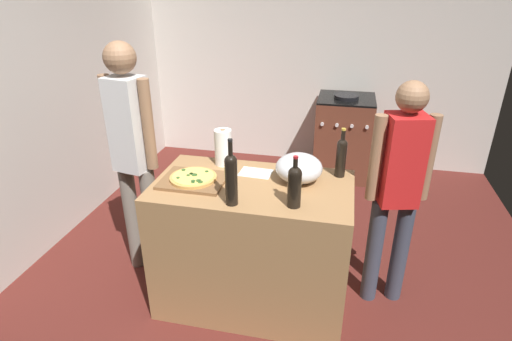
{
  "coord_description": "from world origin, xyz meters",
  "views": [
    {
      "loc": [
        0.48,
        -1.69,
        2.09
      ],
      "look_at": [
        -0.04,
        0.65,
        0.97
      ],
      "focal_mm": 28.91,
      "sensor_mm": 36.0,
      "label": 1
    }
  ],
  "objects_px": {
    "wine_bottle_amber": "(341,156)",
    "stove": "(343,137)",
    "pizza": "(193,177)",
    "mixing_bowl": "(299,168)",
    "paper_towel_roll": "(223,147)",
    "wine_bottle_clear": "(231,177)",
    "person_in_red": "(398,185)",
    "person_in_stripes": "(132,149)",
    "wine_bottle_green": "(295,185)"
  },
  "relations": [
    {
      "from": "pizza",
      "to": "person_in_red",
      "type": "distance_m",
      "value": 1.3
    },
    {
      "from": "mixing_bowl",
      "to": "wine_bottle_clear",
      "type": "xyz_separation_m",
      "value": [
        -0.34,
        -0.37,
        0.08
      ]
    },
    {
      "from": "mixing_bowl",
      "to": "wine_bottle_clear",
      "type": "height_order",
      "value": "wine_bottle_clear"
    },
    {
      "from": "pizza",
      "to": "person_in_stripes",
      "type": "bearing_deg",
      "value": 157.83
    },
    {
      "from": "wine_bottle_clear",
      "to": "stove",
      "type": "distance_m",
      "value": 2.65
    },
    {
      "from": "paper_towel_roll",
      "to": "person_in_red",
      "type": "relative_size",
      "value": 0.16
    },
    {
      "from": "wine_bottle_green",
      "to": "wine_bottle_clear",
      "type": "height_order",
      "value": "wine_bottle_clear"
    },
    {
      "from": "wine_bottle_amber",
      "to": "wine_bottle_green",
      "type": "relative_size",
      "value": 1.06
    },
    {
      "from": "paper_towel_roll",
      "to": "stove",
      "type": "distance_m",
      "value": 2.21
    },
    {
      "from": "pizza",
      "to": "wine_bottle_amber",
      "type": "distance_m",
      "value": 0.95
    },
    {
      "from": "stove",
      "to": "wine_bottle_amber",
      "type": "bearing_deg",
      "value": -90.27
    },
    {
      "from": "paper_towel_roll",
      "to": "wine_bottle_clear",
      "type": "height_order",
      "value": "wine_bottle_clear"
    },
    {
      "from": "pizza",
      "to": "person_in_stripes",
      "type": "height_order",
      "value": "person_in_stripes"
    },
    {
      "from": "wine_bottle_clear",
      "to": "stove",
      "type": "relative_size",
      "value": 0.41
    },
    {
      "from": "paper_towel_roll",
      "to": "wine_bottle_clear",
      "type": "relative_size",
      "value": 0.64
    },
    {
      "from": "mixing_bowl",
      "to": "paper_towel_roll",
      "type": "xyz_separation_m",
      "value": [
        -0.54,
        0.15,
        0.03
      ]
    },
    {
      "from": "paper_towel_roll",
      "to": "stove",
      "type": "xyz_separation_m",
      "value": [
        0.8,
        1.98,
        -0.58
      ]
    },
    {
      "from": "pizza",
      "to": "person_in_red",
      "type": "bearing_deg",
      "value": 11.76
    },
    {
      "from": "wine_bottle_green",
      "to": "wine_bottle_clear",
      "type": "xyz_separation_m",
      "value": [
        -0.35,
        -0.05,
        0.03
      ]
    },
    {
      "from": "pizza",
      "to": "wine_bottle_amber",
      "type": "xyz_separation_m",
      "value": [
        0.9,
        0.29,
        0.11
      ]
    },
    {
      "from": "pizza",
      "to": "mixing_bowl",
      "type": "bearing_deg",
      "value": 13.54
    },
    {
      "from": "wine_bottle_amber",
      "to": "person_in_stripes",
      "type": "bearing_deg",
      "value": -176.98
    },
    {
      "from": "person_in_stripes",
      "to": "wine_bottle_green",
      "type": "bearing_deg",
      "value": -17.74
    },
    {
      "from": "wine_bottle_amber",
      "to": "wine_bottle_clear",
      "type": "height_order",
      "value": "wine_bottle_clear"
    },
    {
      "from": "wine_bottle_green",
      "to": "wine_bottle_clear",
      "type": "bearing_deg",
      "value": -171.84
    },
    {
      "from": "person_in_red",
      "to": "wine_bottle_amber",
      "type": "bearing_deg",
      "value": 176.21
    },
    {
      "from": "pizza",
      "to": "person_in_stripes",
      "type": "distance_m",
      "value": 0.57
    },
    {
      "from": "wine_bottle_clear",
      "to": "stove",
      "type": "bearing_deg",
      "value": 76.55
    },
    {
      "from": "wine_bottle_green",
      "to": "wine_bottle_clear",
      "type": "relative_size",
      "value": 0.78
    },
    {
      "from": "wine_bottle_green",
      "to": "person_in_stripes",
      "type": "xyz_separation_m",
      "value": [
        -1.18,
        0.38,
        -0.04
      ]
    },
    {
      "from": "person_in_stripes",
      "to": "paper_towel_roll",
      "type": "bearing_deg",
      "value": 8.49
    },
    {
      "from": "wine_bottle_green",
      "to": "paper_towel_roll",
      "type": "bearing_deg",
      "value": 139.43
    },
    {
      "from": "mixing_bowl",
      "to": "wine_bottle_amber",
      "type": "relative_size",
      "value": 0.9
    },
    {
      "from": "wine_bottle_amber",
      "to": "stove",
      "type": "relative_size",
      "value": 0.34
    },
    {
      "from": "pizza",
      "to": "stove",
      "type": "distance_m",
      "value": 2.51
    },
    {
      "from": "person_in_red",
      "to": "person_in_stripes",
      "type": "bearing_deg",
      "value": -178.38
    },
    {
      "from": "stove",
      "to": "person_in_red",
      "type": "xyz_separation_m",
      "value": [
        0.36,
        -2.02,
        0.44
      ]
    },
    {
      "from": "wine_bottle_amber",
      "to": "wine_bottle_green",
      "type": "bearing_deg",
      "value": -117.81
    },
    {
      "from": "pizza",
      "to": "wine_bottle_green",
      "type": "xyz_separation_m",
      "value": [
        0.66,
        -0.17,
        0.1
      ]
    },
    {
      "from": "paper_towel_roll",
      "to": "person_in_red",
      "type": "distance_m",
      "value": 1.17
    },
    {
      "from": "pizza",
      "to": "paper_towel_roll",
      "type": "height_order",
      "value": "paper_towel_roll"
    },
    {
      "from": "wine_bottle_clear",
      "to": "mixing_bowl",
      "type": "bearing_deg",
      "value": 47.88
    },
    {
      "from": "paper_towel_roll",
      "to": "person_in_stripes",
      "type": "xyz_separation_m",
      "value": [
        -0.63,
        -0.09,
        -0.03
      ]
    },
    {
      "from": "mixing_bowl",
      "to": "stove",
      "type": "xyz_separation_m",
      "value": [
        0.26,
        2.13,
        -0.55
      ]
    },
    {
      "from": "paper_towel_roll",
      "to": "wine_bottle_green",
      "type": "bearing_deg",
      "value": -40.57
    },
    {
      "from": "mixing_bowl",
      "to": "wine_bottle_amber",
      "type": "bearing_deg",
      "value": 27.6
    },
    {
      "from": "person_in_stripes",
      "to": "wine_bottle_amber",
      "type": "bearing_deg",
      "value": 3.02
    },
    {
      "from": "paper_towel_roll",
      "to": "wine_bottle_green",
      "type": "distance_m",
      "value": 0.73
    },
    {
      "from": "mixing_bowl",
      "to": "wine_bottle_amber",
      "type": "distance_m",
      "value": 0.29
    },
    {
      "from": "wine_bottle_amber",
      "to": "person_in_red",
      "type": "height_order",
      "value": "person_in_red"
    }
  ]
}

